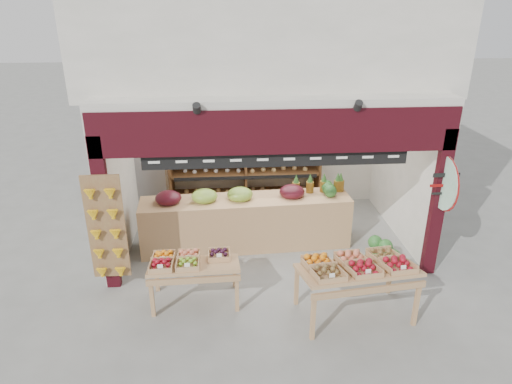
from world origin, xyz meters
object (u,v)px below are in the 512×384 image
(back_shelving, at_px, (245,156))
(cardboard_stack, at_px, (217,228))
(watermelon_pile, at_px, (383,255))
(display_table_left, at_px, (188,262))
(mid_counter, at_px, (245,220))
(refrigerator, at_px, (153,174))
(display_table_right, at_px, (357,267))

(back_shelving, bearing_deg, cardboard_stack, -115.46)
(watermelon_pile, bearing_deg, back_shelving, 131.99)
(back_shelving, relative_size, display_table_left, 2.37)
(back_shelving, relative_size, cardboard_stack, 3.27)
(mid_counter, bearing_deg, refrigerator, 139.41)
(refrigerator, relative_size, mid_counter, 0.47)
(back_shelving, xyz_separation_m, watermelon_pile, (2.39, -2.65, -1.10))
(refrigerator, bearing_deg, display_table_left, -74.72)
(cardboard_stack, distance_m, mid_counter, 0.75)
(back_shelving, relative_size, mid_counter, 0.84)
(refrigerator, height_order, watermelon_pile, refrigerator)
(display_table_left, bearing_deg, watermelon_pile, 13.34)
(mid_counter, bearing_deg, display_table_left, -120.08)
(refrigerator, xyz_separation_m, display_table_right, (3.50, -3.96, -0.09))
(display_table_left, bearing_deg, mid_counter, 59.92)
(watermelon_pile, bearing_deg, display_table_right, -124.34)
(refrigerator, height_order, display_table_right, refrigerator)
(display_table_right, bearing_deg, display_table_left, 167.54)
(refrigerator, height_order, display_table_left, refrigerator)
(display_table_left, bearing_deg, cardboard_stack, 78.36)
(cardboard_stack, height_order, display_table_right, display_table_right)
(back_shelving, xyz_separation_m, display_table_right, (1.44, -4.04, -0.43))
(back_shelving, height_order, display_table_right, back_shelving)
(refrigerator, bearing_deg, back_shelving, 1.60)
(back_shelving, height_order, refrigerator, back_shelving)
(back_shelving, distance_m, cardboard_stack, 1.89)
(back_shelving, xyz_separation_m, mid_counter, (-0.10, -1.76, -0.74))
(mid_counter, xyz_separation_m, watermelon_pile, (2.49, -0.89, -0.36))
(refrigerator, relative_size, display_table_left, 1.32)
(mid_counter, xyz_separation_m, display_table_left, (-1.00, -1.72, 0.16))
(back_shelving, height_order, mid_counter, back_shelving)
(display_table_left, distance_m, display_table_right, 2.60)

